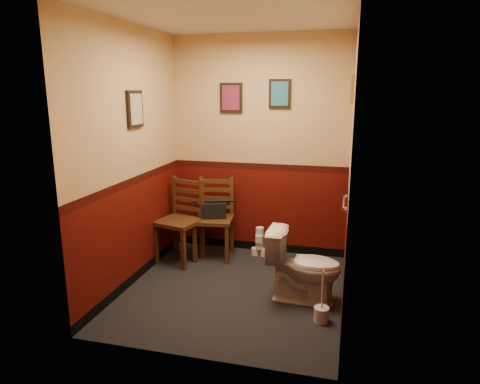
{
  "coord_description": "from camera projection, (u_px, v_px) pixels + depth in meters",
  "views": [
    {
      "loc": [
        1.08,
        -3.97,
        2.04
      ],
      "look_at": [
        0.0,
        0.25,
        1.0
      ],
      "focal_mm": 32.0,
      "sensor_mm": 36.0,
      "label": 1
    }
  ],
  "objects": [
    {
      "name": "framed_print_back_b",
      "position": [
        280.0,
        94.0,
        5.07
      ],
      "size": [
        0.26,
        0.04,
        0.34
      ],
      "color": "black",
      "rests_on": "wall_back"
    },
    {
      "name": "handbag",
      "position": [
        214.0,
        210.0,
        5.23
      ],
      "size": [
        0.34,
        0.24,
        0.22
      ],
      "rotation": [
        0.0,
        0.0,
        0.33
      ],
      "color": "black",
      "rests_on": "chair_right"
    },
    {
      "name": "framed_print_left",
      "position": [
        135.0,
        109.0,
        4.4
      ],
      "size": [
        0.04,
        0.3,
        0.38
      ],
      "color": "black",
      "rests_on": "wall_left"
    },
    {
      "name": "chair_right",
      "position": [
        214.0,
        218.0,
        5.3
      ],
      "size": [
        0.51,
        0.51,
        0.98
      ],
      "rotation": [
        0.0,
        0.0,
        0.11
      ],
      "color": "#462915",
      "rests_on": "floor"
    },
    {
      "name": "grab_bar",
      "position": [
        344.0,
        203.0,
        4.24
      ],
      "size": [
        0.05,
        0.56,
        0.06
      ],
      "color": "silver",
      "rests_on": "wall_right"
    },
    {
      "name": "ceiling",
      "position": [
        233.0,
        15.0,
        3.85
      ],
      "size": [
        2.2,
        2.4,
        0.0
      ],
      "primitive_type": "cube",
      "rotation": [
        3.14,
        0.0,
        0.0
      ],
      "color": "silver",
      "rests_on": "ground"
    },
    {
      "name": "floor",
      "position": [
        234.0,
        290.0,
        4.48
      ],
      "size": [
        2.2,
        2.4,
        0.0
      ],
      "primitive_type": "cube",
      "color": "black",
      "rests_on": "ground"
    },
    {
      "name": "toilet_brush",
      "position": [
        321.0,
        313.0,
        3.85
      ],
      "size": [
        0.14,
        0.14,
        0.49
      ],
      "color": "silver",
      "rests_on": "floor"
    },
    {
      "name": "framed_print_back_a",
      "position": [
        231.0,
        98.0,
        5.22
      ],
      "size": [
        0.28,
        0.04,
        0.36
      ],
      "color": "black",
      "rests_on": "wall_back"
    },
    {
      "name": "wall_left",
      "position": [
        131.0,
        159.0,
        4.43
      ],
      "size": [
        0.0,
        2.4,
        2.7
      ],
      "primitive_type": "cube",
      "rotation": [
        1.57,
        0.0,
        1.57
      ],
      "color": "#4C0C08",
      "rests_on": "ground"
    },
    {
      "name": "tp_stack",
      "position": [
        260.0,
        244.0,
        5.38
      ],
      "size": [
        0.21,
        0.13,
        0.37
      ],
      "color": "silver",
      "rests_on": "floor"
    },
    {
      "name": "wall_right",
      "position": [
        350.0,
        168.0,
        3.9
      ],
      "size": [
        0.0,
        2.4,
        2.7
      ],
      "primitive_type": "cube",
      "rotation": [
        1.57,
        0.0,
        -1.57
      ],
      "color": "#4C0C08",
      "rests_on": "ground"
    },
    {
      "name": "wall_back",
      "position": [
        259.0,
        147.0,
        5.3
      ],
      "size": [
        2.2,
        0.0,
        2.7
      ],
      "primitive_type": "cube",
      "rotation": [
        1.57,
        0.0,
        0.0
      ],
      "color": "#4C0C08",
      "rests_on": "ground"
    },
    {
      "name": "toilet",
      "position": [
        304.0,
        266.0,
        4.19
      ],
      "size": [
        0.74,
        0.44,
        0.71
      ],
      "primitive_type": "imported",
      "rotation": [
        0.0,
        0.0,
        1.53
      ],
      "color": "white",
      "rests_on": "floor"
    },
    {
      "name": "wall_front",
      "position": [
        189.0,
        190.0,
        3.03
      ],
      "size": [
        2.2,
        0.0,
        2.7
      ],
      "primitive_type": "cube",
      "rotation": [
        -1.57,
        0.0,
        0.0
      ],
      "color": "#4C0C08",
      "rests_on": "ground"
    },
    {
      "name": "chair_left",
      "position": [
        181.0,
        221.0,
        5.17
      ],
      "size": [
        0.57,
        0.57,
        1.0
      ],
      "rotation": [
        0.0,
        0.0,
        -0.24
      ],
      "color": "#462915",
      "rests_on": "floor"
    },
    {
      "name": "framed_print_right",
      "position": [
        352.0,
        89.0,
        4.31
      ],
      "size": [
        0.04,
        0.34,
        0.28
      ],
      "color": "olive",
      "rests_on": "wall_right"
    }
  ]
}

